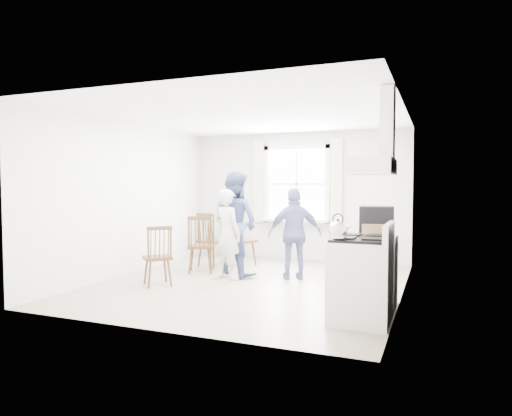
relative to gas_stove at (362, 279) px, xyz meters
The scene contains 17 objects.
room_shell 2.48m from the gas_stove, 144.75° to the left, with size 4.62×5.12×2.64m.
window_assembly 4.36m from the gas_stove, 116.71° to the left, with size 1.88×0.24×1.70m.
range_hood 1.43m from the gas_stove, ahead, with size 0.45×0.76×0.94m.
shelf_unit 4.95m from the gas_stove, 131.97° to the left, with size 0.40×0.30×0.80m, color gray.
gas_stove is the anchor object (origin of this frame).
kettle 0.67m from the gas_stove, 127.09° to the right, with size 0.20×0.20×0.29m.
low_cabinet 0.70m from the gas_stove, 84.32° to the left, with size 0.50×0.55×0.90m, color white.
stereo_stack 0.93m from the gas_stove, 84.11° to the left, with size 0.44×0.40×0.37m.
cardboard_box 0.73m from the gas_stove, 83.08° to the left, with size 0.25×0.18×0.16m, color #8E6544.
windsor_chair_a 3.49m from the gas_stove, 149.91° to the left, with size 0.56×0.55×1.01m.
windsor_chair_b 3.97m from the gas_stove, 143.39° to the left, with size 0.51×0.51×1.02m.
windsor_chair_c 3.17m from the gas_stove, 168.50° to the left, with size 0.54×0.54×0.93m.
person_left 2.85m from the gas_stove, 147.33° to the left, with size 0.54×0.54×1.47m, color silver.
person_mid 3.04m from the gas_stove, 142.59° to the left, with size 0.85×0.85×1.76m, color #475485.
person_right 2.37m from the gas_stove, 125.44° to the left, with size 0.87×0.87×1.49m, color navy.
potted_plant 4.25m from the gas_stove, 118.27° to the left, with size 0.20×0.20×0.36m, color #327135.
windsor_chair_d 3.80m from the gas_stove, 135.57° to the left, with size 0.56×0.56×1.02m.
Camera 1 is at (2.69, -6.50, 1.55)m, focal length 32.00 mm.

